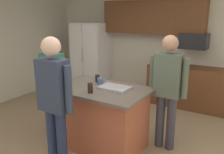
# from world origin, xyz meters

# --- Properties ---
(floor) EXTENTS (7.04, 7.04, 0.00)m
(floor) POSITION_xyz_m (0.00, 0.00, 0.00)
(floor) COLOR #937A5B
(floor) RESTS_ON ground
(back_wall) EXTENTS (6.40, 0.10, 2.60)m
(back_wall) POSITION_xyz_m (0.00, 2.80, 1.30)
(back_wall) COLOR beige
(back_wall) RESTS_ON ground
(cabinet_run_upper) EXTENTS (2.40, 0.38, 0.75)m
(cabinet_run_upper) POSITION_xyz_m (-0.40, 2.60, 1.93)
(cabinet_run_upper) COLOR brown
(cabinet_run_lower) EXTENTS (1.80, 0.63, 0.90)m
(cabinet_run_lower) POSITION_xyz_m (0.60, 2.48, 0.45)
(cabinet_run_lower) COLOR brown
(cabinet_run_lower) RESTS_ON ground
(refrigerator) EXTENTS (0.86, 0.76, 1.78)m
(refrigerator) POSITION_xyz_m (-2.00, 2.38, 0.89)
(refrigerator) COLOR white
(refrigerator) RESTS_ON ground
(microwave_over_range) EXTENTS (0.56, 0.40, 0.32)m
(microwave_over_range) POSITION_xyz_m (0.60, 2.50, 1.45)
(microwave_over_range) COLOR black
(kitchen_island) EXTENTS (1.39, 0.92, 0.95)m
(kitchen_island) POSITION_xyz_m (-0.11, 0.09, 0.48)
(kitchen_island) COLOR #AD5638
(kitchen_island) RESTS_ON ground
(person_elder_center) EXTENTS (0.57, 0.22, 1.61)m
(person_elder_center) POSITION_xyz_m (-1.15, 0.14, 0.92)
(person_elder_center) COLOR #4C5166
(person_elder_center) RESTS_ON ground
(person_guest_right) EXTENTS (0.57, 0.23, 1.73)m
(person_guest_right) POSITION_xyz_m (0.73, 0.57, 1.00)
(person_guest_right) COLOR #383842
(person_guest_right) RESTS_ON ground
(person_host_foreground) EXTENTS (0.57, 0.23, 1.76)m
(person_host_foreground) POSITION_xyz_m (-0.26, -0.71, 1.03)
(person_host_foreground) COLOR #232D4C
(person_host_foreground) RESTS_ON ground
(glass_pilsner) EXTENTS (0.08, 0.08, 0.14)m
(glass_pilsner) POSITION_xyz_m (-0.12, -0.17, 1.02)
(glass_pilsner) COLOR #301C17
(glass_pilsner) RESTS_ON kitchen_island
(glass_short_whisky) EXTENTS (0.07, 0.07, 0.12)m
(glass_short_whisky) POSITION_xyz_m (-0.35, 0.32, 1.01)
(glass_short_whisky) COLOR black
(glass_short_whisky) RESTS_ON kitchen_island
(mug_blue_stoneware) EXTENTS (0.13, 0.08, 0.10)m
(mug_blue_stoneware) POSITION_xyz_m (-0.23, 0.24, 1.00)
(mug_blue_stoneware) COLOR #4C6B99
(mug_blue_stoneware) RESTS_ON kitchen_island
(serving_tray) EXTENTS (0.44, 0.30, 0.04)m
(serving_tray) POSITION_xyz_m (0.08, 0.14, 0.97)
(serving_tray) COLOR #B7B7BC
(serving_tray) RESTS_ON kitchen_island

